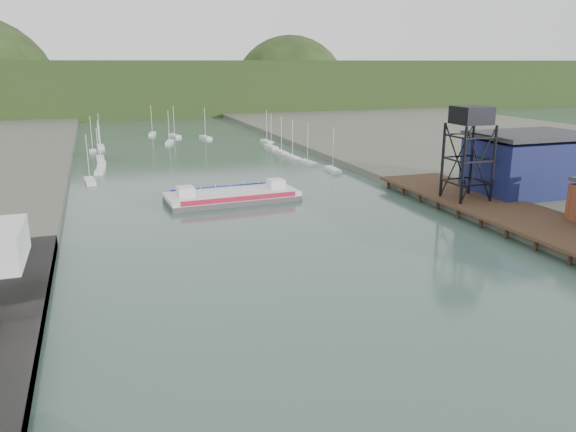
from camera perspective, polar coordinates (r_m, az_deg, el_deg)
east_pier at (r=95.15m, az=23.03°, el=-0.14°), size 14.00×70.00×2.45m
lift_tower at (r=101.38m, az=18.10°, el=9.14°), size 6.50×6.50×16.00m
blue_shed at (r=113.53m, az=23.24°, el=4.87°), size 20.50×14.50×11.30m
marina_sailboats at (r=165.10m, az=-9.85°, el=6.46°), size 57.71×92.65×0.90m
distant_hills at (r=325.11m, az=-15.48°, el=12.23°), size 500.00×120.00×80.00m
chain_ferry at (r=106.06m, az=-5.68°, el=2.04°), size 24.97×11.25×3.52m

